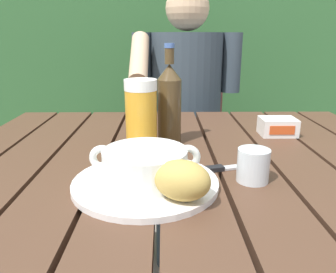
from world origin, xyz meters
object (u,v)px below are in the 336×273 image
object	(u,v)px
chair_near_diner	(183,147)
soup_bowl	(145,164)
person_eating	(186,103)
serving_plate	(146,183)
bread_roll	(182,180)
water_glass_small	(253,165)
beer_bottle	(169,103)
table_knife	(222,168)
butter_tub	(278,127)
beer_glass	(141,116)

from	to	relation	value
chair_near_diner	soup_bowl	world-z (taller)	chair_near_diner
chair_near_diner	person_eating	size ratio (longest dim) A/B	0.74
chair_near_diner	serving_plate	bearing A→B (deg)	-97.33
serving_plate	bread_roll	size ratio (longest dim) A/B	2.34
chair_near_diner	water_glass_small	distance (m)	1.12
beer_bottle	table_knife	distance (m)	0.25
serving_plate	soup_bowl	bearing A→B (deg)	63.43
soup_bowl	bread_roll	world-z (taller)	soup_bowl
butter_tub	table_knife	bearing A→B (deg)	-128.34
beer_glass	serving_plate	bearing A→B (deg)	-84.49
butter_tub	soup_bowl	bearing A→B (deg)	-137.50
chair_near_diner	serving_plate	size ratio (longest dim) A/B	3.24
person_eating	beer_glass	bearing A→B (deg)	-103.00
soup_bowl	beer_bottle	xyz separation A→B (m)	(0.05, 0.27, 0.07)
beer_glass	person_eating	bearing A→B (deg)	77.00
person_eating	soup_bowl	distance (m)	0.90
soup_bowl	beer_glass	distance (m)	0.21
soup_bowl	table_knife	size ratio (longest dim) A/B	1.29
beer_glass	water_glass_small	distance (m)	0.31
person_eating	beer_glass	size ratio (longest dim) A/B	6.92
beer_glass	soup_bowl	bearing A→B (deg)	-84.49
table_knife	water_glass_small	bearing A→B (deg)	-47.47
serving_plate	person_eating	bearing A→B (deg)	81.22
chair_near_diner	beer_glass	size ratio (longest dim) A/B	5.11
bread_roll	table_knife	world-z (taller)	bread_roll
beer_bottle	table_knife	size ratio (longest dim) A/B	1.59
beer_glass	beer_bottle	xyz separation A→B (m)	(0.07, 0.06, 0.02)
chair_near_diner	bread_roll	world-z (taller)	chair_near_diner
chair_near_diner	soup_bowl	distance (m)	1.15
bread_roll	beer_glass	bearing A→B (deg)	106.94
chair_near_diner	water_glass_small	bearing A→B (deg)	-85.99
soup_bowl	bread_roll	bearing A→B (deg)	-49.40
person_eating	serving_plate	bearing A→B (deg)	-98.78
bread_roll	water_glass_small	size ratio (longest dim) A/B	1.80
water_glass_small	serving_plate	bearing A→B (deg)	-174.81
water_glass_small	table_knife	xyz separation A→B (m)	(-0.05, 0.06, -0.03)
beer_bottle	chair_near_diner	bearing A→B (deg)	83.79
beer_glass	bread_roll	bearing A→B (deg)	-73.06
soup_bowl	water_glass_small	world-z (taller)	soup_bowl
chair_near_diner	table_knife	world-z (taller)	chair_near_diner
person_eating	soup_bowl	xyz separation A→B (m)	(-0.14, -0.89, 0.06)
soup_bowl	butter_tub	xyz separation A→B (m)	(0.37, 0.34, -0.02)
soup_bowl	water_glass_small	bearing A→B (deg)	5.19
soup_bowl	beer_bottle	world-z (taller)	beer_bottle
table_knife	chair_near_diner	bearing A→B (deg)	91.29
bread_roll	butter_tub	world-z (taller)	bread_roll
butter_tub	serving_plate	bearing A→B (deg)	-137.50
butter_tub	table_knife	distance (m)	0.34
bread_roll	butter_tub	distance (m)	0.52
person_eating	beer_bottle	distance (m)	0.63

